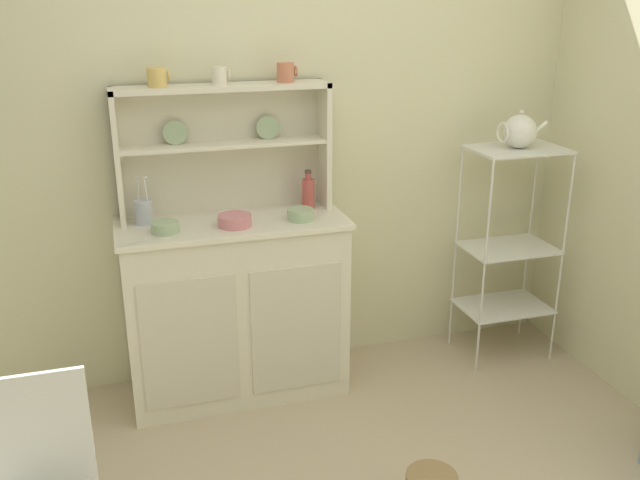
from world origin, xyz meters
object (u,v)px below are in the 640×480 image
(bakers_rack, at_px, (510,234))
(cup_gold_0, at_px, (157,77))
(hutch_shelf_unit, at_px, (223,138))
(hutch_cabinet, at_px, (236,306))
(utensil_jar, at_px, (143,212))
(porcelain_teapot, at_px, (520,131))
(bowl_mixing_large, at_px, (165,227))
(jam_bottle, at_px, (308,193))

(bakers_rack, distance_m, cup_gold_0, 1.94)
(hutch_shelf_unit, xyz_separation_m, bakers_rack, (1.45, -0.20, -0.56))
(hutch_cabinet, xyz_separation_m, bakers_rack, (1.45, -0.03, 0.23))
(utensil_jar, bearing_deg, porcelain_teapot, -3.47)
(cup_gold_0, height_order, bowl_mixing_large, cup_gold_0)
(jam_bottle, height_order, porcelain_teapot, porcelain_teapot)
(cup_gold_0, relative_size, jam_bottle, 0.51)
(bakers_rack, xyz_separation_m, cup_gold_0, (-1.73, 0.16, 0.85))
(cup_gold_0, bearing_deg, hutch_shelf_unit, 8.14)
(bakers_rack, distance_m, porcelain_teapot, 0.54)
(bakers_rack, bearing_deg, hutch_shelf_unit, 172.32)
(cup_gold_0, xyz_separation_m, utensil_jar, (-0.11, -0.04, -0.59))
(jam_bottle, relative_size, porcelain_teapot, 0.74)
(hutch_cabinet, bearing_deg, bakers_rack, -1.33)
(jam_bottle, relative_size, utensil_jar, 0.85)
(utensil_jar, bearing_deg, hutch_cabinet, -11.28)
(porcelain_teapot, bearing_deg, hutch_cabinet, 178.67)
(hutch_shelf_unit, distance_m, bowl_mixing_large, 0.51)
(bakers_rack, relative_size, porcelain_teapot, 4.44)
(cup_gold_0, height_order, utensil_jar, cup_gold_0)
(jam_bottle, bearing_deg, cup_gold_0, 176.93)
(bowl_mixing_large, height_order, utensil_jar, utensil_jar)
(cup_gold_0, distance_m, porcelain_teapot, 1.77)
(hutch_shelf_unit, distance_m, jam_bottle, 0.49)
(bowl_mixing_large, bearing_deg, hutch_cabinet, 13.36)
(bowl_mixing_large, bearing_deg, jam_bottle, 12.85)
(hutch_shelf_unit, distance_m, cup_gold_0, 0.40)
(hutch_cabinet, relative_size, jam_bottle, 5.55)
(bakers_rack, xyz_separation_m, utensil_jar, (-1.85, 0.11, 0.26))
(hutch_shelf_unit, distance_m, utensil_jar, 0.50)
(hutch_shelf_unit, bearing_deg, porcelain_teapot, -7.68)
(hutch_cabinet, height_order, bowl_mixing_large, bowl_mixing_large)
(hutch_shelf_unit, relative_size, bowl_mixing_large, 8.10)
(hutch_cabinet, relative_size, cup_gold_0, 10.82)
(hutch_cabinet, distance_m, porcelain_teapot, 1.65)
(bakers_rack, height_order, jam_bottle, bakers_rack)
(hutch_shelf_unit, height_order, cup_gold_0, cup_gold_0)
(bowl_mixing_large, bearing_deg, porcelain_teapot, 1.29)
(bakers_rack, distance_m, bowl_mixing_large, 1.78)
(utensil_jar, height_order, porcelain_teapot, porcelain_teapot)
(cup_gold_0, relative_size, bowl_mixing_large, 0.80)
(hutch_cabinet, xyz_separation_m, utensil_jar, (-0.39, 0.08, 0.49))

